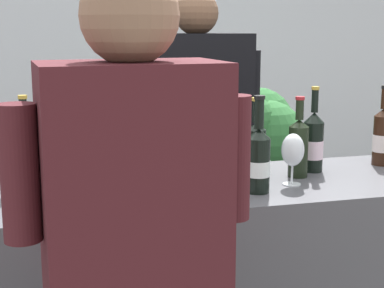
% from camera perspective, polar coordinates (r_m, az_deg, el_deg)
% --- Properties ---
extents(wall_back, '(8.00, 0.10, 2.80)m').
position_cam_1_polar(wall_back, '(4.56, -7.93, 9.08)').
color(wall_back, silver).
rests_on(wall_back, ground_plane).
extents(wine_bottle_1, '(0.07, 0.07, 0.30)m').
position_cam_1_polar(wine_bottle_1, '(2.14, 6.21, -0.35)').
color(wine_bottle_1, black).
rests_on(wine_bottle_1, counter).
extents(wine_bottle_2, '(0.07, 0.07, 0.30)m').
position_cam_1_polar(wine_bottle_2, '(2.20, 10.30, -0.18)').
color(wine_bottle_2, black).
rests_on(wine_bottle_2, counter).
extents(wine_bottle_3, '(0.07, 0.07, 0.32)m').
position_cam_1_polar(wine_bottle_3, '(2.15, -8.39, -0.55)').
color(wine_bottle_3, black).
rests_on(wine_bottle_3, counter).
extents(wine_bottle_4, '(0.07, 0.07, 0.33)m').
position_cam_1_polar(wine_bottle_4, '(2.21, 1.85, 0.26)').
color(wine_bottle_4, black).
rests_on(wine_bottle_4, counter).
extents(wine_bottle_5, '(0.07, 0.07, 0.32)m').
position_cam_1_polar(wine_bottle_5, '(2.47, 17.98, 0.68)').
color(wine_bottle_5, black).
rests_on(wine_bottle_5, counter).
extents(wine_bottle_6, '(0.07, 0.07, 0.33)m').
position_cam_1_polar(wine_bottle_6, '(1.86, -0.96, -1.96)').
color(wine_bottle_6, black).
rests_on(wine_bottle_6, counter).
extents(wine_bottle_7, '(0.07, 0.07, 0.32)m').
position_cam_1_polar(wine_bottle_7, '(2.08, -15.86, -0.81)').
color(wine_bottle_7, black).
rests_on(wine_bottle_7, counter).
extents(wine_bottle_8, '(0.07, 0.07, 0.29)m').
position_cam_1_polar(wine_bottle_8, '(1.98, 0.36, -1.51)').
color(wine_bottle_8, black).
rests_on(wine_bottle_8, counter).
extents(wine_bottle_9, '(0.08, 0.08, 0.33)m').
position_cam_1_polar(wine_bottle_9, '(1.97, 6.45, -1.47)').
color(wine_bottle_9, black).
rests_on(wine_bottle_9, counter).
extents(wine_bottle_11, '(0.08, 0.08, 0.33)m').
position_cam_1_polar(wine_bottle_11, '(2.29, 11.69, 0.18)').
color(wine_bottle_11, black).
rests_on(wine_bottle_11, counter).
extents(wine_glass, '(0.08, 0.08, 0.18)m').
position_cam_1_polar(wine_glass, '(2.08, 9.76, -0.73)').
color(wine_glass, silver).
rests_on(wine_glass, counter).
extents(person_server, '(0.62, 0.29, 1.72)m').
position_cam_1_polar(person_server, '(2.68, 0.40, -4.49)').
color(person_server, black).
rests_on(person_server, ground_plane).
extents(potted_shrub, '(0.61, 0.58, 1.26)m').
position_cam_1_polar(potted_shrub, '(3.40, 5.69, -0.35)').
color(potted_shrub, brown).
rests_on(potted_shrub, ground_plane).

